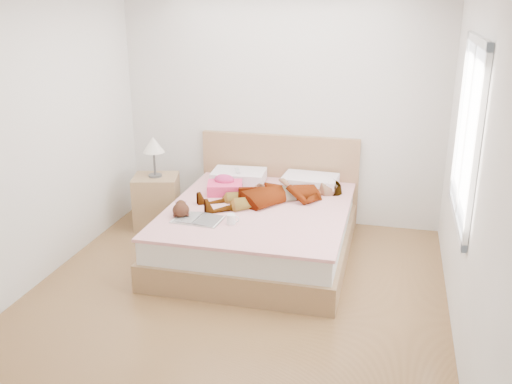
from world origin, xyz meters
TOP-DOWN VIEW (x-y plane):
  - ground at (0.00, 0.00)m, footprint 4.00×4.00m
  - woman at (0.11, 1.18)m, footprint 1.61×1.36m
  - hair at (-0.46, 1.63)m, footprint 0.43×0.51m
  - phone at (-0.39, 1.58)m, footprint 0.08×0.09m
  - room_shell at (1.77, 0.30)m, footprint 4.00×4.00m
  - bed at (0.00, 1.04)m, footprint 1.80×2.08m
  - towel at (-0.44, 1.27)m, footprint 0.42×0.37m
  - magazine at (-0.46, 0.48)m, footprint 0.46×0.32m
  - coffee_mug at (-0.14, 0.47)m, footprint 0.12×0.09m
  - plush_toy at (-0.65, 0.54)m, footprint 0.21×0.27m
  - nightstand at (-1.29, 1.41)m, footprint 0.57×0.53m

SIDE VIEW (x-z plane):
  - ground at x=0.00m, z-range 0.00..0.00m
  - bed at x=0.00m, z-range -0.22..0.78m
  - nightstand at x=-1.29m, z-range -0.17..0.86m
  - magazine at x=-0.46m, z-range 0.51..0.53m
  - hair at x=-0.46m, z-range 0.51..0.58m
  - coffee_mug at x=-0.14m, z-range 0.51..0.60m
  - plush_toy at x=-0.65m, z-range 0.51..0.65m
  - towel at x=-0.44m, z-range 0.49..0.68m
  - woman at x=0.11m, z-range 0.51..0.72m
  - phone at x=-0.39m, z-range 0.65..0.69m
  - room_shell at x=1.77m, z-range -0.50..3.50m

